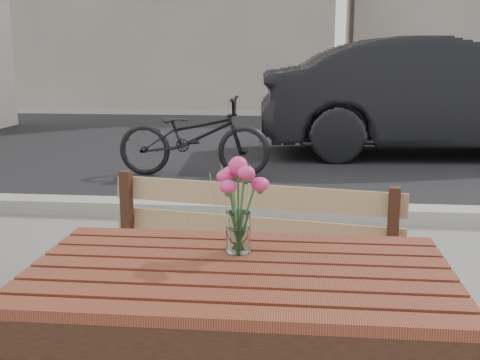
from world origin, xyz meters
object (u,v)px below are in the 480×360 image
object	(u,v)px
parked_car	(438,97)
bicycle	(194,136)
main_vase	(238,193)
main_table	(239,307)

from	to	relation	value
parked_car	bicycle	xyz separation A→B (m)	(-2.92, -1.73, -0.32)
main_vase	parked_car	distance (m)	6.67
parked_car	bicycle	world-z (taller)	parked_car
parked_car	main_table	bearing A→B (deg)	159.01
main_table	bicycle	world-z (taller)	bicycle
main_table	parked_car	world-z (taller)	parked_car
main_table	main_vase	size ratio (longest dim) A/B	4.08
main_table	parked_car	xyz separation A→B (m)	(1.91, 6.52, 0.14)
main_vase	parked_car	bearing A→B (deg)	73.18
main_vase	main_table	bearing A→B (deg)	-82.68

